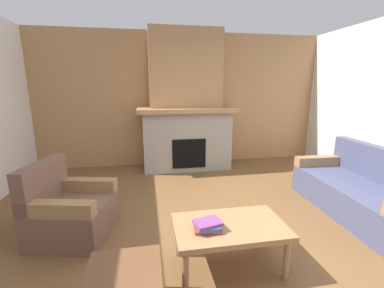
# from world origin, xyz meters

# --- Properties ---
(ground) EXTENTS (9.00, 9.00, 0.00)m
(ground) POSITION_xyz_m (0.00, 0.00, 0.00)
(ground) COLOR brown
(wall_back_wood_panel) EXTENTS (6.00, 0.12, 2.70)m
(wall_back_wood_panel) POSITION_xyz_m (0.00, 3.00, 1.35)
(wall_back_wood_panel) COLOR #A87A4C
(wall_back_wood_panel) RESTS_ON ground
(fireplace) EXTENTS (1.90, 0.82, 2.70)m
(fireplace) POSITION_xyz_m (0.00, 2.62, 1.16)
(fireplace) COLOR gray
(fireplace) RESTS_ON ground
(couch) EXTENTS (0.92, 1.83, 0.85)m
(couch) POSITION_xyz_m (1.97, 0.26, 0.29)
(couch) COLOR #474C6B
(couch) RESTS_ON ground
(armchair) EXTENTS (0.91, 0.91, 0.85)m
(armchair) POSITION_xyz_m (-1.66, 0.39, 0.29)
(armchair) COLOR brown
(armchair) RESTS_ON ground
(coffee_table) EXTENTS (1.00, 0.60, 0.43)m
(coffee_table) POSITION_xyz_m (-0.08, -0.42, 0.38)
(coffee_table) COLOR #997047
(coffee_table) RESTS_ON ground
(book_stack_near_edge) EXTENTS (0.26, 0.22, 0.08)m
(book_stack_near_edge) POSITION_xyz_m (-0.29, -0.47, 0.47)
(book_stack_near_edge) COLOR #B23833
(book_stack_near_edge) RESTS_ON coffee_table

